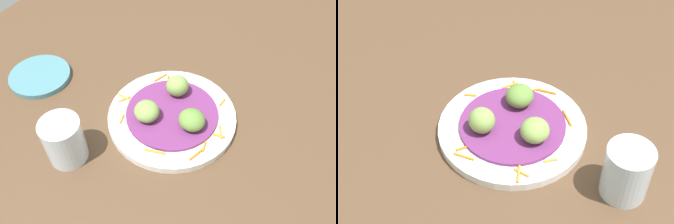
% 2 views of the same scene
% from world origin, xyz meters
% --- Properties ---
extents(table_surface, '(1.10, 1.10, 0.02)m').
position_xyz_m(table_surface, '(0.00, 0.00, 0.01)').
color(table_surface, brown).
rests_on(table_surface, ground).
extents(main_plate, '(0.24, 0.24, 0.01)m').
position_xyz_m(main_plate, '(-0.02, 0.05, 0.03)').
color(main_plate, white).
rests_on(main_plate, table_surface).
extents(cabbage_bed, '(0.17, 0.17, 0.01)m').
position_xyz_m(cabbage_bed, '(-0.02, 0.05, 0.04)').
color(cabbage_bed, '#702D6B').
rests_on(cabbage_bed, main_plate).
extents(carrot_garnish, '(0.23, 0.19, 0.00)m').
position_xyz_m(carrot_garnish, '(-0.02, 0.06, 0.04)').
color(carrot_garnish, orange).
rests_on(carrot_garnish, main_plate).
extents(guac_scoop_left, '(0.06, 0.06, 0.04)m').
position_xyz_m(guac_scoop_left, '(-0.00, 0.00, 0.06)').
color(guac_scoop_left, '#84A851').
rests_on(guac_scoop_left, cabbage_bed).
extents(guac_scoop_center, '(0.06, 0.06, 0.04)m').
position_xyz_m(guac_scoop_center, '(0.02, 0.08, 0.06)').
color(guac_scoop_center, '#84A851').
rests_on(guac_scoop_center, cabbage_bed).
extents(guac_scoop_right, '(0.06, 0.05, 0.03)m').
position_xyz_m(guac_scoop_right, '(-0.06, 0.06, 0.06)').
color(guac_scoop_right, olive).
rests_on(guac_scoop_right, cabbage_bed).
extents(water_glass, '(0.07, 0.07, 0.09)m').
position_xyz_m(water_glass, '(0.10, 0.21, 0.06)').
color(water_glass, silver).
rests_on(water_glass, table_surface).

